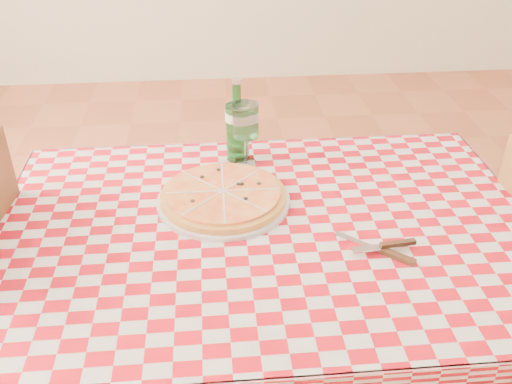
# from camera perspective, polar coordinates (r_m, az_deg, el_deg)

# --- Properties ---
(dining_table) EXTENTS (1.20, 0.80, 0.75)m
(dining_table) POSITION_cam_1_polar(r_m,az_deg,el_deg) (1.42, 1.03, -6.69)
(dining_table) COLOR brown
(dining_table) RESTS_ON ground
(tablecloth) EXTENTS (1.30, 0.90, 0.01)m
(tablecloth) POSITION_cam_1_polar(r_m,az_deg,el_deg) (1.36, 1.06, -3.58)
(tablecloth) COLOR #9B0914
(tablecloth) RESTS_ON dining_table
(pizza_plate) EXTENTS (0.34, 0.34, 0.04)m
(pizza_plate) POSITION_cam_1_polar(r_m,az_deg,el_deg) (1.43, -3.29, -0.34)
(pizza_plate) COLOR #BA7E3E
(pizza_plate) RESTS_ON tablecloth
(water_bottle) EXTENTS (0.07, 0.07, 0.24)m
(water_bottle) POSITION_cam_1_polar(r_m,az_deg,el_deg) (1.60, -1.90, 7.20)
(water_bottle) COLOR #1B6C28
(water_bottle) RESTS_ON tablecloth
(wine_glass) EXTENTS (0.08, 0.08, 0.18)m
(wine_glass) POSITION_cam_1_polar(r_m,az_deg,el_deg) (1.58, -1.03, 5.74)
(wine_glass) COLOR white
(wine_glass) RESTS_ON tablecloth
(cutlery) EXTENTS (0.24, 0.22, 0.02)m
(cutlery) POSITION_cam_1_polar(r_m,az_deg,el_deg) (1.30, 12.31, -5.43)
(cutlery) COLOR silver
(cutlery) RESTS_ON tablecloth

